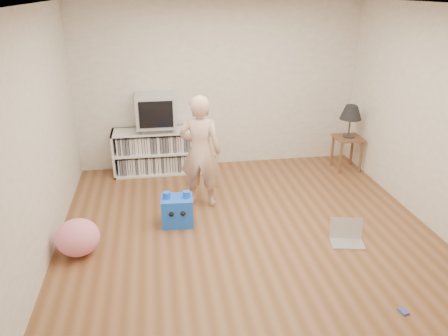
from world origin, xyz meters
TOP-DOWN VIEW (x-y plane):
  - ground at (0.00, 0.00)m, footprint 4.50×4.50m
  - walls at (0.00, 0.00)m, footprint 4.52×4.52m
  - ceiling at (0.00, 0.00)m, footprint 4.50×4.50m
  - media_unit at (-1.01, 2.04)m, footprint 1.40×0.45m
  - dvd_deck at (-1.01, 2.02)m, footprint 0.45×0.35m
  - crt_tv at (-1.01, 2.02)m, footprint 0.60×0.53m
  - side_table at (1.99, 1.65)m, footprint 0.42×0.42m
  - table_lamp at (1.99, 1.65)m, footprint 0.34×0.34m
  - person at (-0.47, 0.79)m, footprint 0.64×0.51m
  - laptop at (1.10, -0.43)m, footprint 0.43×0.37m
  - playing_cards at (1.12, -1.67)m, footprint 0.08×0.10m
  - plush_blue at (-0.82, 0.28)m, footprint 0.40×0.35m
  - plush_pink at (-1.95, -0.20)m, footprint 0.51×0.51m

SIDE VIEW (x-z plane):
  - ground at x=0.00m, z-range 0.00..0.00m
  - playing_cards at x=1.12m, z-range 0.00..0.02m
  - laptop at x=1.10m, z-range -0.06..0.20m
  - plush_blue at x=-0.82m, z-range -0.03..0.41m
  - plush_pink at x=-1.95m, z-range 0.00..0.41m
  - media_unit at x=-1.01m, z-range 0.00..0.70m
  - side_table at x=1.99m, z-range 0.14..0.69m
  - dvd_deck at x=-1.01m, z-range 0.70..0.77m
  - person at x=-0.47m, z-range 0.00..1.52m
  - table_lamp at x=1.99m, z-range 0.68..1.20m
  - crt_tv at x=-1.01m, z-range 0.77..1.27m
  - walls at x=0.00m, z-range 0.00..2.60m
  - ceiling at x=0.00m, z-range 2.60..2.60m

